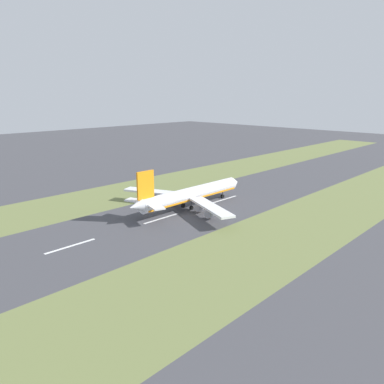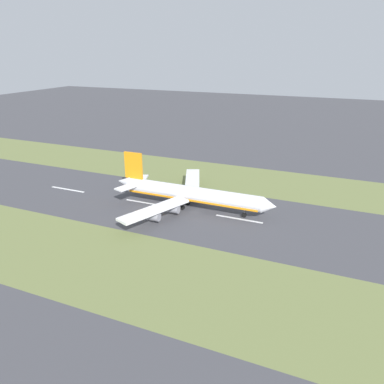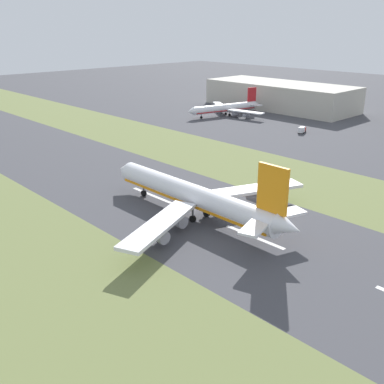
{
  "view_description": "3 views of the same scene",
  "coord_description": "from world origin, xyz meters",
  "px_view_note": "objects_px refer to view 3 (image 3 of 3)",
  "views": [
    {
      "loc": [
        109.4,
        -117.19,
        48.59
      ],
      "look_at": [
        -2.16,
        -2.5,
        7.0
      ],
      "focal_mm": 35.0,
      "sensor_mm": 36.0,
      "label": 1
    },
    {
      "loc": [
        123.18,
        50.87,
        59.28
      ],
      "look_at": [
        -2.16,
        -2.5,
        7.0
      ],
      "focal_mm": 35.0,
      "sensor_mm": 36.0,
      "label": 2
    },
    {
      "loc": [
        -80.04,
        -83.86,
        48.98
      ],
      "look_at": [
        -2.16,
        -2.5,
        7.0
      ],
      "focal_mm": 42.0,
      "sensor_mm": 36.0,
      "label": 3
    }
  ],
  "objects_px": {
    "airplane_parked_apron": "(227,108)",
    "terminal_building": "(280,95)",
    "airplane_main_jet": "(197,197)",
    "service_truck": "(302,130)"
  },
  "relations": [
    {
      "from": "terminal_building",
      "to": "service_truck",
      "type": "relative_size",
      "value": 14.71
    },
    {
      "from": "airplane_parked_apron",
      "to": "terminal_building",
      "type": "bearing_deg",
      "value": -6.93
    },
    {
      "from": "airplane_parked_apron",
      "to": "service_truck",
      "type": "distance_m",
      "value": 55.68
    },
    {
      "from": "airplane_main_jet",
      "to": "service_truck",
      "type": "distance_m",
      "value": 114.32
    },
    {
      "from": "terminal_building",
      "to": "service_truck",
      "type": "height_order",
      "value": "terminal_building"
    },
    {
      "from": "airplane_parked_apron",
      "to": "service_truck",
      "type": "height_order",
      "value": "airplane_parked_apron"
    },
    {
      "from": "terminal_building",
      "to": "airplane_parked_apron",
      "type": "height_order",
      "value": "terminal_building"
    },
    {
      "from": "terminal_building",
      "to": "service_truck",
      "type": "distance_m",
      "value": 71.22
    },
    {
      "from": "airplane_main_jet",
      "to": "terminal_building",
      "type": "bearing_deg",
      "value": 28.97
    },
    {
      "from": "service_truck",
      "to": "terminal_building",
      "type": "bearing_deg",
      "value": 44.67
    }
  ]
}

